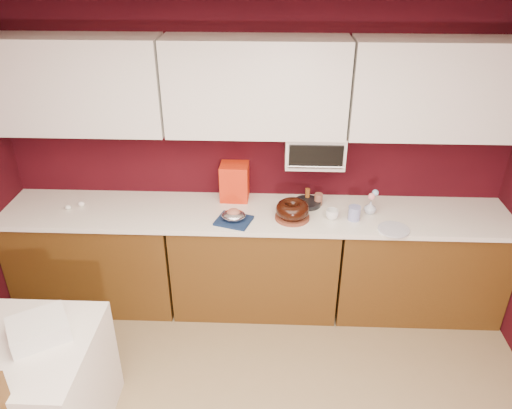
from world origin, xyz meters
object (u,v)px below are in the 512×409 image
object	(u,v)px
newspaper_stack	(38,329)
coffee_mug	(332,213)
pandoro_box	(235,181)
flower_vase	(370,207)
dining_table	(18,390)
bundt_cake	(292,209)
toaster_oven	(315,148)
foil_ham_nest	(234,215)
blue_jar	(354,213)

from	to	relation	value
newspaper_stack	coffee_mug	bearing A→B (deg)	33.20
pandoro_box	flower_vase	size ratio (longest dim) A/B	2.66
dining_table	bundt_cake	world-z (taller)	bundt_cake
flower_vase	toaster_oven	bearing A→B (deg)	161.38
coffee_mug	flower_vase	size ratio (longest dim) A/B	0.83
coffee_mug	newspaper_stack	distance (m)	2.16
pandoro_box	toaster_oven	bearing A→B (deg)	-3.10
foil_ham_nest	newspaper_stack	xyz separation A→B (m)	(-1.05, -1.11, -0.15)
toaster_oven	newspaper_stack	distance (m)	2.26
foil_ham_nest	newspaper_stack	distance (m)	1.54
toaster_oven	dining_table	size ratio (longest dim) A/B	0.45
pandoro_box	blue_jar	distance (m)	0.99
toaster_oven	dining_table	bearing A→B (deg)	-140.87
dining_table	coffee_mug	world-z (taller)	coffee_mug
foil_ham_nest	blue_jar	distance (m)	0.92
dining_table	newspaper_stack	bearing A→B (deg)	21.54
foil_ham_nest	blue_jar	bearing A→B (deg)	4.44
dining_table	blue_jar	distance (m)	2.56
pandoro_box	blue_jar	xyz separation A→B (m)	(0.94, -0.31, -0.10)
pandoro_box	foil_ham_nest	bearing A→B (deg)	-85.09
bundt_cake	foil_ham_nest	world-z (taller)	bundt_cake
toaster_oven	pandoro_box	size ratio (longest dim) A/B	1.47
toaster_oven	blue_jar	world-z (taller)	toaster_oven
flower_vase	bundt_cake	bearing A→B (deg)	-169.95
bundt_cake	foil_ham_nest	bearing A→B (deg)	-171.45
coffee_mug	newspaper_stack	world-z (taller)	coffee_mug
dining_table	flower_vase	size ratio (longest dim) A/B	8.71
blue_jar	newspaper_stack	distance (m)	2.30
foil_ham_nest	dining_table	bearing A→B (deg)	-136.50
coffee_mug	flower_vase	bearing A→B (deg)	18.25
dining_table	bundt_cake	bearing A→B (deg)	36.45
dining_table	flower_vase	xyz separation A→B (m)	(2.30, 1.35, 0.58)
foil_ham_nest	blue_jar	size ratio (longest dim) A/B	1.65
bundt_cake	blue_jar	size ratio (longest dim) A/B	2.30
pandoro_box	newspaper_stack	bearing A→B (deg)	-122.98
dining_table	newspaper_stack	size ratio (longest dim) A/B	3.11
bundt_cake	blue_jar	bearing A→B (deg)	0.52
coffee_mug	blue_jar	xyz separation A→B (m)	(0.17, -0.00, 0.01)
toaster_oven	blue_jar	xyz separation A→B (m)	(0.31, -0.25, -0.42)
toaster_oven	newspaper_stack	world-z (taller)	toaster_oven
toaster_oven	blue_jar	bearing A→B (deg)	-39.37
coffee_mug	dining_table	bearing A→B (deg)	-147.80
toaster_oven	foil_ham_nest	bearing A→B (deg)	-151.82
blue_jar	newspaper_stack	bearing A→B (deg)	-149.15
dining_table	foil_ham_nest	size ratio (longest dim) A/B	5.47
blue_jar	foil_ham_nest	bearing A→B (deg)	-175.56
foil_ham_nest	bundt_cake	bearing A→B (deg)	8.55
dining_table	coffee_mug	size ratio (longest dim) A/B	10.52
blue_jar	toaster_oven	bearing A→B (deg)	140.63
bundt_cake	newspaper_stack	world-z (taller)	bundt_cake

